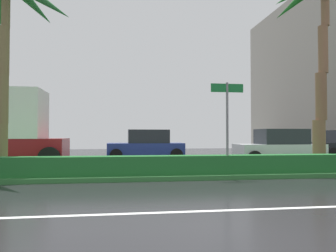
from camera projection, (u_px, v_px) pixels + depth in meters
The scene contains 9 objects.
ground_plane at pixel (169, 172), 13.16m from camera, with size 90.00×42.00×0.10m, color black.
near_lane_divider_stripe at pixel (225, 210), 6.24m from camera, with size 81.00×0.14×0.01m, color white.
median_strip at pixel (173, 172), 12.17m from camera, with size 85.50×4.00×0.15m, color #2D6B33.
median_hedge at pixel (180, 165), 10.80m from camera, with size 76.50×0.70×0.60m.
palm_tree_mid_left at pixel (6, 6), 11.45m from camera, with size 4.66×4.42×7.19m.
palm_tree_centre_left at pixel (324, 8), 13.08m from camera, with size 4.49×3.99×7.97m.
street_name_sign at pixel (227, 115), 10.89m from camera, with size 1.10×0.08×3.00m.
car_in_traffic_leading at pixel (146, 145), 18.97m from camera, with size 4.30×2.02×1.72m.
car_in_traffic_second at pixel (279, 147), 16.74m from camera, with size 4.30×2.02×1.72m.
Camera 1 is at (-1.97, -4.06, 1.42)m, focal length 35.48 mm.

